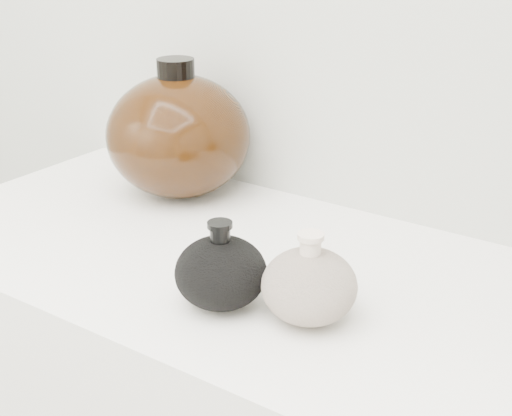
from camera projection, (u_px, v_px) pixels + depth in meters
The scene contains 3 objects.
black_gourd_vase at pixel (221, 272), 0.87m from camera, with size 0.13×0.13×0.11m.
cream_gourd_vase at pixel (309, 285), 0.83m from camera, with size 0.14×0.14×0.11m.
left_round_pot at pixel (179, 135), 1.19m from camera, with size 0.25×0.25×0.23m.
Camera 1 is at (0.44, 0.22, 1.35)m, focal length 50.00 mm.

